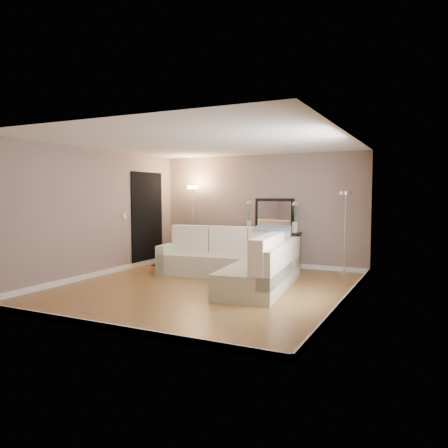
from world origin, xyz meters
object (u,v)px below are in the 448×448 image
at_px(sectional_sofa, 239,262).
at_px(floor_lamp_lit, 193,208).
at_px(console_table, 268,247).
at_px(floor_lamp_unlit, 345,216).

distance_m(sectional_sofa, floor_lamp_lit, 2.67).
height_order(console_table, floor_lamp_lit, floor_lamp_lit).
distance_m(console_table, floor_lamp_unlit, 1.93).
bearing_deg(sectional_sofa, floor_lamp_lit, 141.02).
relative_size(console_table, floor_lamp_unlit, 0.79).
bearing_deg(floor_lamp_unlit, console_table, 173.37).
relative_size(console_table, floor_lamp_lit, 0.73).
xyz_separation_m(sectional_sofa, floor_lamp_unlit, (1.75, 1.46, 0.86)).
height_order(sectional_sofa, floor_lamp_unlit, floor_lamp_unlit).
bearing_deg(floor_lamp_unlit, sectional_sofa, -140.16).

